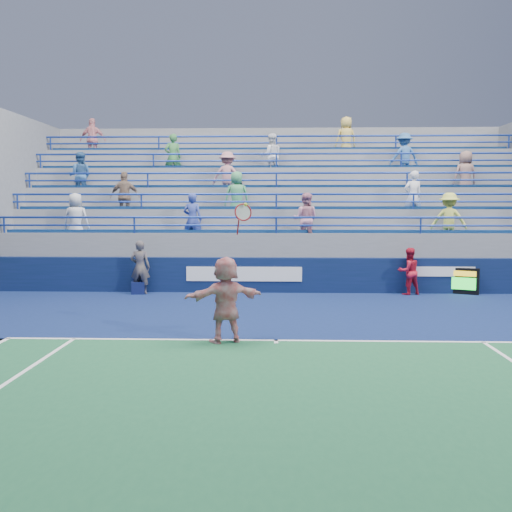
{
  "coord_description": "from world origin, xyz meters",
  "views": [
    {
      "loc": [
        -0.01,
        -11.22,
        2.7
      ],
      "look_at": [
        -0.49,
        2.5,
        1.5
      ],
      "focal_mm": 40.0,
      "sensor_mm": 36.0,
      "label": 1
    }
  ],
  "objects_px": {
    "serve_speed_board": "(459,281)",
    "ball_girl": "(409,271)",
    "line_judge": "(140,267)",
    "tennis_player": "(226,299)",
    "judge_chair": "(139,287)"
  },
  "relations": [
    {
      "from": "line_judge",
      "to": "tennis_player",
      "type": "bearing_deg",
      "value": 118.81
    },
    {
      "from": "serve_speed_board",
      "to": "judge_chair",
      "type": "height_order",
      "value": "serve_speed_board"
    },
    {
      "from": "serve_speed_board",
      "to": "line_judge",
      "type": "height_order",
      "value": "line_judge"
    },
    {
      "from": "serve_speed_board",
      "to": "line_judge",
      "type": "relative_size",
      "value": 0.68
    },
    {
      "from": "line_judge",
      "to": "judge_chair",
      "type": "bearing_deg",
      "value": -17.68
    },
    {
      "from": "tennis_player",
      "to": "line_judge",
      "type": "distance_m",
      "value": 6.91
    },
    {
      "from": "tennis_player",
      "to": "line_judge",
      "type": "xyz_separation_m",
      "value": [
        -3.17,
        6.14,
        -0.03
      ]
    },
    {
      "from": "line_judge",
      "to": "ball_girl",
      "type": "xyz_separation_m",
      "value": [
        8.21,
        0.15,
        -0.11
      ]
    },
    {
      "from": "serve_speed_board",
      "to": "tennis_player",
      "type": "xyz_separation_m",
      "value": [
        -6.61,
        -6.47,
        0.45
      ]
    },
    {
      "from": "serve_speed_board",
      "to": "ball_girl",
      "type": "height_order",
      "value": "ball_girl"
    },
    {
      "from": "line_judge",
      "to": "ball_girl",
      "type": "distance_m",
      "value": 8.21
    },
    {
      "from": "tennis_player",
      "to": "ball_girl",
      "type": "relative_size",
      "value": 1.92
    },
    {
      "from": "serve_speed_board",
      "to": "line_judge",
      "type": "bearing_deg",
      "value": -178.06
    },
    {
      "from": "line_judge",
      "to": "ball_girl",
      "type": "height_order",
      "value": "line_judge"
    },
    {
      "from": "line_judge",
      "to": "ball_girl",
      "type": "relative_size",
      "value": 1.15
    }
  ]
}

